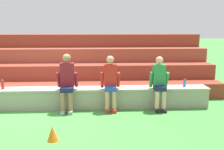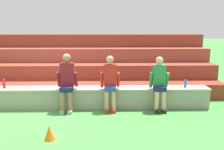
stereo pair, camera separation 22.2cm
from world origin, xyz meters
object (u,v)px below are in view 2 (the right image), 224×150
object	(u,v)px
person_far_left	(67,80)
person_center	(159,82)
person_left_of_center	(110,82)
water_bottle_near_right	(4,84)
water_bottle_mid_right	(185,83)
sports_cone	(49,133)

from	to	relation	value
person_far_left	person_center	size ratio (longest dim) A/B	1.05
person_far_left	person_left_of_center	size ratio (longest dim) A/B	1.04
person_far_left	person_left_of_center	world-z (taller)	person_far_left
person_left_of_center	water_bottle_near_right	size ratio (longest dim) A/B	5.62
water_bottle_near_right	water_bottle_mid_right	xyz separation A→B (m)	(4.87, 0.01, -0.01)
person_center	person_far_left	bearing A→B (deg)	179.25
person_far_left	sports_cone	world-z (taller)	person_far_left
person_far_left	person_center	world-z (taller)	person_far_left
person_left_of_center	sports_cone	distance (m)	2.24
person_center	water_bottle_near_right	xyz separation A→B (m)	(-4.10, 0.27, -0.08)
person_left_of_center	water_bottle_near_right	distance (m)	2.84
person_center	water_bottle_near_right	distance (m)	4.11
person_left_of_center	sports_cone	world-z (taller)	person_left_of_center
person_center	water_bottle_near_right	bearing A→B (deg)	176.21
person_far_left	sports_cone	xyz separation A→B (m)	(-0.08, -1.80, -0.65)
person_left_of_center	person_far_left	bearing A→B (deg)	179.72
water_bottle_mid_right	person_left_of_center	bearing A→B (deg)	-172.84
water_bottle_near_right	water_bottle_mid_right	distance (m)	4.87
water_bottle_mid_right	person_center	bearing A→B (deg)	-159.78
water_bottle_near_right	water_bottle_mid_right	bearing A→B (deg)	0.13
person_left_of_center	sports_cone	bearing A→B (deg)	-123.63
water_bottle_mid_right	water_bottle_near_right	bearing A→B (deg)	-179.87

